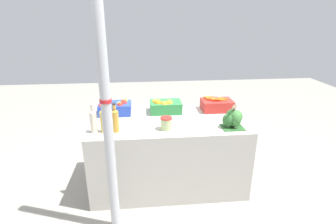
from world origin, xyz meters
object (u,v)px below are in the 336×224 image
object	(u,v)px
support_pole	(107,114)
orange_crate	(165,106)
juice_bottle_golden	(103,120)
carrot_crate	(217,105)
juice_bottle_amber	(115,120)
broccoli_pile	(233,118)
sparrow_bird	(234,107)
juice_bottle_cloudy	(93,121)
apple_crate	(116,108)
pickle_jar	(166,123)

from	to	relation	value
support_pole	orange_crate	xyz separation A→B (m)	(0.54, 0.93, -0.27)
support_pole	juice_bottle_golden	bearing A→B (deg)	103.14
carrot_crate	orange_crate	bearing A→B (deg)	-179.26
orange_crate	juice_bottle_amber	world-z (taller)	juice_bottle_amber
orange_crate	juice_bottle_golden	distance (m)	0.81
orange_crate	broccoli_pile	size ratio (longest dim) A/B	1.63
broccoli_pile	sparrow_bird	size ratio (longest dim) A/B	1.89
carrot_crate	juice_bottle_cloudy	world-z (taller)	juice_bottle_cloudy
broccoli_pile	sparrow_bird	xyz separation A→B (m)	(-0.00, -0.01, 0.12)
orange_crate	sparrow_bird	size ratio (longest dim) A/B	3.08
apple_crate	carrot_crate	distance (m)	1.20
carrot_crate	juice_bottle_golden	bearing A→B (deg)	-158.30
juice_bottle_cloudy	sparrow_bird	distance (m)	1.38
carrot_crate	pickle_jar	distance (m)	0.83
broccoli_pile	juice_bottle_golden	size ratio (longest dim) A/B	0.78
broccoli_pile	juice_bottle_golden	bearing A→B (deg)	179.75
broccoli_pile	juice_bottle_amber	distance (m)	1.18
carrot_crate	pickle_jar	world-z (taller)	carrot_crate
orange_crate	sparrow_bird	world-z (taller)	sparrow_bird
orange_crate	carrot_crate	xyz separation A→B (m)	(0.62, 0.01, -0.01)
support_pole	sparrow_bird	world-z (taller)	support_pole
support_pole	carrot_crate	xyz separation A→B (m)	(1.17, 0.93, -0.28)
support_pole	juice_bottle_golden	size ratio (longest dim) A/B	8.00
apple_crate	pickle_jar	size ratio (longest dim) A/B	2.82
juice_bottle_cloudy	juice_bottle_amber	size ratio (longest dim) A/B	0.98
apple_crate	juice_bottle_amber	world-z (taller)	juice_bottle_amber
orange_crate	pickle_jar	bearing A→B (deg)	-93.91
broccoli_pile	juice_bottle_cloudy	world-z (taller)	juice_bottle_cloudy
orange_crate	juice_bottle_amber	size ratio (longest dim) A/B	1.22
support_pole	sparrow_bird	xyz separation A→B (m)	(1.18, 0.41, -0.13)
orange_crate	juice_bottle_golden	world-z (taller)	juice_bottle_golden
carrot_crate	juice_bottle_golden	distance (m)	1.36
juice_bottle_golden	pickle_jar	size ratio (longest dim) A/B	2.21
juice_bottle_golden	sparrow_bird	size ratio (longest dim) A/B	2.41
support_pole	carrot_crate	distance (m)	1.52
pickle_jar	carrot_crate	bearing A→B (deg)	37.38
broccoli_pile	juice_bottle_cloudy	distance (m)	1.38
juice_bottle_cloudy	juice_bottle_golden	world-z (taller)	juice_bottle_cloudy
juice_bottle_cloudy	sparrow_bird	world-z (taller)	juice_bottle_cloudy
juice_bottle_cloudy	juice_bottle_amber	xyz separation A→B (m)	(0.21, 0.00, 0.00)
carrot_crate	juice_bottle_cloudy	size ratio (longest dim) A/B	1.25
orange_crate	broccoli_pile	xyz separation A→B (m)	(0.65, -0.50, 0.02)
carrot_crate	pickle_jar	size ratio (longest dim) A/B	2.82
sparrow_bird	juice_bottle_golden	bearing A→B (deg)	124.99
juice_bottle_cloudy	apple_crate	bearing A→B (deg)	71.93
carrot_crate	juice_bottle_cloudy	distance (m)	1.45
broccoli_pile	juice_bottle_golden	distance (m)	1.29
sparrow_bird	juice_bottle_cloudy	bearing A→B (deg)	125.03
juice_bottle_amber	pickle_jar	size ratio (longest dim) A/B	2.30
juice_bottle_amber	apple_crate	bearing A→B (deg)	94.85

